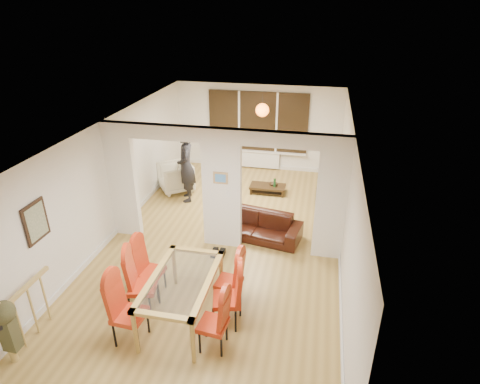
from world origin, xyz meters
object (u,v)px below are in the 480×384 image
(dining_chair_rb, at_px, (227,295))
(sofa, at_px, (256,225))
(bottle, at_px, (275,183))
(television, at_px, (320,189))
(dining_chair_rc, at_px, (229,279))
(armchair, at_px, (176,177))
(person, at_px, (186,166))
(bowl, at_px, (273,184))
(dining_chair_la, at_px, (129,311))
(dining_chair_ra, at_px, (213,320))
(coffee_table, at_px, (268,189))
(dining_chair_lc, at_px, (150,268))
(dining_table, at_px, (182,299))
(dining_chair_lb, at_px, (142,283))

(dining_chair_rb, bearing_deg, sofa, 75.76)
(bottle, bearing_deg, television, -3.79)
(dining_chair_rc, xyz_separation_m, armchair, (-2.50, 4.21, -0.13))
(dining_chair_rb, xyz_separation_m, person, (-2.07, 4.19, 0.40))
(bottle, bearing_deg, bowl, 113.66)
(person, bearing_deg, dining_chair_la, -11.43)
(dining_chair_la, xyz_separation_m, dining_chair_ra, (1.28, 0.12, -0.06))
(dining_chair_ra, height_order, bowl, dining_chair_ra)
(television, relative_size, coffee_table, 1.11)
(dining_chair_lc, bearing_deg, television, 62.28)
(dining_table, height_order, dining_chair_ra, dining_chair_ra)
(armchair, distance_m, coffee_table, 2.56)
(dining_chair_lb, bearing_deg, bottle, 59.50)
(person, bearing_deg, dining_chair_lb, -11.27)
(dining_chair_lb, xyz_separation_m, bottle, (1.59, 4.95, -0.21))
(armchair, bearing_deg, coffee_table, 60.92)
(dining_chair_la, height_order, dining_chair_ra, dining_chair_la)
(dining_chair_rb, distance_m, coffee_table, 5.03)
(dining_chair_lb, height_order, television, dining_chair_lb)
(armchair, bearing_deg, bowl, 61.76)
(dining_chair_lb, xyz_separation_m, sofa, (1.47, 2.71, -0.27))
(coffee_table, bearing_deg, armchair, -172.36)
(person, height_order, bottle, person)
(dining_chair_lb, relative_size, dining_chair_ra, 1.09)
(dining_chair_rb, distance_m, armchair, 5.33)
(dining_table, relative_size, person, 0.92)
(dining_chair_lc, bearing_deg, dining_chair_ra, -29.95)
(bottle, bearing_deg, coffee_table, 163.67)
(bowl, bearing_deg, sofa, -91.64)
(television, bearing_deg, dining_chair_rb, -177.48)
(dining_chair_lb, relative_size, person, 0.59)
(dining_chair_ra, bearing_deg, dining_chair_lb, 163.93)
(dining_chair_lb, distance_m, television, 5.62)
(dining_chair_la, relative_size, sofa, 0.58)
(dining_chair_la, relative_size, coffee_table, 1.19)
(person, height_order, coffee_table, person)
(dining_chair_lb, xyz_separation_m, person, (-0.63, 4.18, 0.39))
(armchair, relative_size, bowl, 3.85)
(dining_chair_lb, xyz_separation_m, dining_chair_rc, (1.37, 0.46, -0.04))
(dining_chair_la, height_order, bottle, dining_chair_la)
(dining_chair_rb, bearing_deg, person, 102.57)
(dining_chair_rc, distance_m, coffee_table, 4.57)
(dining_table, distance_m, dining_chair_lc, 0.92)
(dining_chair_lb, height_order, dining_chair_ra, dining_chair_lb)
(sofa, distance_m, television, 2.53)
(dining_chair_ra, relative_size, sofa, 0.52)
(dining_table, height_order, dining_chair_lc, dining_chair_lc)
(dining_chair_lc, distance_m, dining_chair_ra, 1.72)
(dining_chair_ra, height_order, sofa, dining_chair_ra)
(dining_chair_la, height_order, dining_chair_lb, dining_chair_la)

